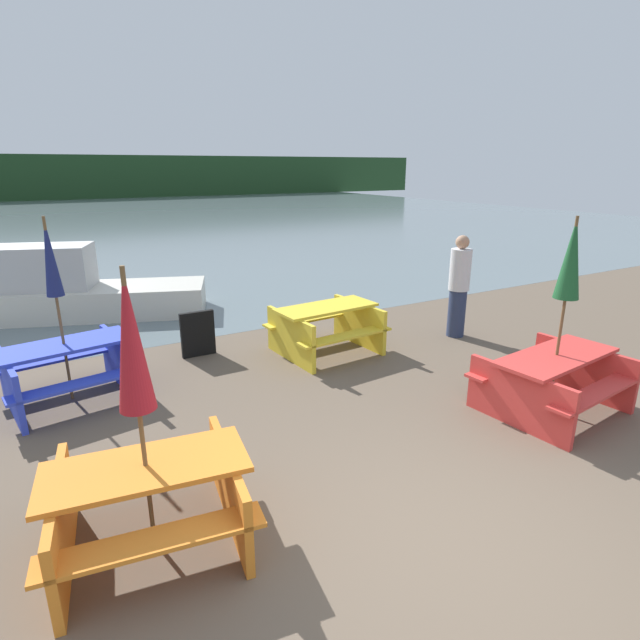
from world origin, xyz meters
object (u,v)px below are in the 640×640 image
(umbrella_navy, at_px, (50,261))
(boat, at_px, (71,291))
(umbrella_darkgreen, at_px, (571,260))
(picnic_table_red, at_px, (554,376))
(signboard, at_px, (198,334))
(person, at_px, (459,287))
(picnic_table_yellow, at_px, (326,325))
(picnic_table_orange, at_px, (149,496))
(umbrella_crimson, at_px, (131,343))
(picnic_table_blue, at_px, (67,367))

(umbrella_navy, relative_size, boat, 0.49)
(umbrella_darkgreen, bearing_deg, picnic_table_red, 180.00)
(picnic_table_red, distance_m, umbrella_darkgreen, 1.47)
(umbrella_navy, height_order, signboard, umbrella_navy)
(boat, bearing_deg, person, -19.26)
(picnic_table_yellow, bearing_deg, picnic_table_orange, -138.01)
(umbrella_darkgreen, bearing_deg, umbrella_crimson, 179.04)
(umbrella_darkgreen, xyz_separation_m, boat, (-4.95, 7.61, -1.40))
(picnic_table_red, distance_m, umbrella_navy, 6.43)
(umbrella_crimson, bearing_deg, person, 24.21)
(umbrella_darkgreen, distance_m, signboard, 5.51)
(person, bearing_deg, picnic_table_red, -110.77)
(picnic_table_red, xyz_separation_m, umbrella_crimson, (-4.92, 0.08, 1.30))
(umbrella_darkgreen, bearing_deg, picnic_table_blue, 147.59)
(picnic_table_blue, relative_size, umbrella_navy, 0.76)
(umbrella_navy, relative_size, signboard, 3.22)
(picnic_table_red, relative_size, boat, 0.38)
(picnic_table_blue, height_order, umbrella_darkgreen, umbrella_darkgreen)
(picnic_table_blue, xyz_separation_m, umbrella_darkgreen, (5.30, -3.36, 1.47))
(picnic_table_red, distance_m, person, 2.99)
(picnic_table_red, height_order, signboard, picnic_table_red)
(picnic_table_orange, bearing_deg, signboard, 68.60)
(umbrella_crimson, bearing_deg, picnic_table_blue, 96.61)
(person, height_order, signboard, person)
(picnic_table_red, height_order, boat, boat)
(picnic_table_yellow, relative_size, signboard, 2.34)
(picnic_table_red, relative_size, umbrella_crimson, 0.81)
(picnic_table_orange, xyz_separation_m, boat, (-0.03, 7.53, 0.09))
(signboard, bearing_deg, person, -16.78)
(picnic_table_orange, bearing_deg, boat, 90.23)
(umbrella_darkgreen, bearing_deg, boat, 123.03)
(picnic_table_red, bearing_deg, umbrella_crimson, 179.04)
(picnic_table_blue, distance_m, umbrella_crimson, 3.55)
(picnic_table_orange, relative_size, umbrella_darkgreen, 0.71)
(picnic_table_orange, relative_size, picnic_table_yellow, 0.99)
(picnic_table_orange, height_order, boat, boat)
(umbrella_darkgreen, height_order, person, umbrella_darkgreen)
(signboard, bearing_deg, umbrella_crimson, -111.40)
(umbrella_darkgreen, height_order, boat, umbrella_darkgreen)
(picnic_table_red, relative_size, umbrella_navy, 0.78)
(picnic_table_orange, bearing_deg, umbrella_navy, 96.61)
(umbrella_navy, xyz_separation_m, person, (6.34, -0.60, -0.95))
(picnic_table_red, xyz_separation_m, signboard, (-3.35, 4.09, -0.08))
(picnic_table_blue, distance_m, person, 6.39)
(umbrella_darkgreen, height_order, umbrella_crimson, umbrella_darkgreen)
(picnic_table_blue, xyz_separation_m, person, (6.34, -0.60, 0.46))
(picnic_table_orange, relative_size, boat, 0.35)
(picnic_table_red, relative_size, person, 1.03)
(signboard, bearing_deg, umbrella_navy, -159.55)
(picnic_table_orange, bearing_deg, picnic_table_blue, 96.61)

